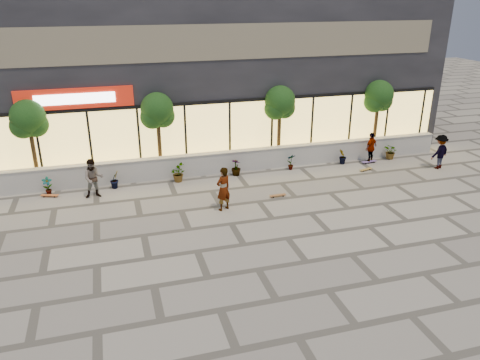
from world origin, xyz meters
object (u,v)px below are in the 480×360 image
object	(u,v)px
tree_midwest	(157,113)
skater_right_near	(371,148)
skater_right_far	(440,152)
skateboard_right_far	(369,162)
tree_east	(379,98)
skateboard_center	(278,195)
tree_mideast	(280,105)
skater_center	(223,189)
skateboard_left	(50,195)
tree_west	(28,121)
skateboard_right_near	(366,169)
skater_left	(94,178)

from	to	relation	value
tree_midwest	skater_right_near	bearing A→B (deg)	-7.61
skater_right_far	skateboard_right_far	distance (m)	3.37
tree_east	skateboard_center	size ratio (longest dim) A/B	5.36
tree_mideast	skater_center	size ratio (longest dim) A/B	2.17
skater_center	skateboard_left	distance (m)	7.62
tree_west	skater_right_near	bearing A→B (deg)	-5.01
tree_east	skateboard_right_far	size ratio (longest dim) A/B	4.60
skateboard_right_far	tree_midwest	bearing A→B (deg)	166.29
tree_mideast	skater_right_far	bearing A→B (deg)	-23.00
tree_west	skateboard_right_near	distance (m)	15.64
tree_east	skater_left	world-z (taller)	tree_east
skater_center	skateboard_left	size ratio (longest dim) A/B	2.36
tree_midwest	skateboard_right_near	bearing A→B (deg)	-14.06
tree_east	skater_right_near	distance (m)	2.80
tree_mideast	skater_right_near	bearing A→B (deg)	-17.35
skater_left	skateboard_right_near	distance (m)	12.76
tree_midwest	skater_right_near	size ratio (longest dim) A/B	2.48
skater_right_far	skateboard_center	bearing A→B (deg)	-10.54
skater_left	skateboard_center	xyz separation A→B (m)	(7.48, -2.13, -0.78)
tree_east	skater_right_near	xyz separation A→B (m)	(-1.02, -1.40, -2.19)
skater_right_far	skateboard_right_near	size ratio (longest dim) A/B	2.37
skater_right_far	skater_center	bearing A→B (deg)	-9.22
skater_center	skateboard_right_far	bearing A→B (deg)	175.47
skater_right_near	skateboard_right_near	bearing A→B (deg)	23.70
skateboard_right_near	skateboard_right_far	world-z (taller)	skateboard_right_far
tree_west	skateboard_right_far	distance (m)	16.24
skateboard_center	skateboard_left	xyz separation A→B (m)	(-9.37, 2.69, 0.00)
tree_west	skater_center	bearing A→B (deg)	-32.84
tree_west	skateboard_center	world-z (taller)	tree_west
tree_west	skateboard_center	size ratio (longest dim) A/B	5.36
skateboard_right_near	tree_east	bearing A→B (deg)	38.56
skateboard_left	skateboard_right_far	bearing A→B (deg)	18.83
skater_right_near	skateboard_left	bearing A→B (deg)	-27.83
skater_center	skater_left	world-z (taller)	skater_center
skateboard_left	skateboard_right_far	world-z (taller)	skateboard_right_far
tree_midwest	tree_west	bearing A→B (deg)	180.00
skateboard_center	skateboard_right_far	world-z (taller)	skateboard_right_far
tree_mideast	tree_east	size ratio (longest dim) A/B	1.00
skater_left	skater_right_near	world-z (taller)	skater_left
skater_left	skater_right_far	distance (m)	16.36
tree_midwest	tree_mideast	world-z (taller)	same
skater_right_far	tree_mideast	bearing A→B (deg)	-40.63
tree_mideast	skater_center	world-z (taller)	tree_mideast
tree_west	tree_east	xyz separation A→B (m)	(17.00, 0.00, 0.00)
tree_east	skater_right_far	distance (m)	4.15
skater_center	skateboard_center	size ratio (longest dim) A/B	2.47
skater_right_near	skater_right_far	bearing A→B (deg)	120.66
skater_center	skater_left	distance (m)	5.64
skateboard_right_near	skateboard_right_far	size ratio (longest dim) A/B	0.85
skater_right_far	skateboard_right_near	distance (m)	3.74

